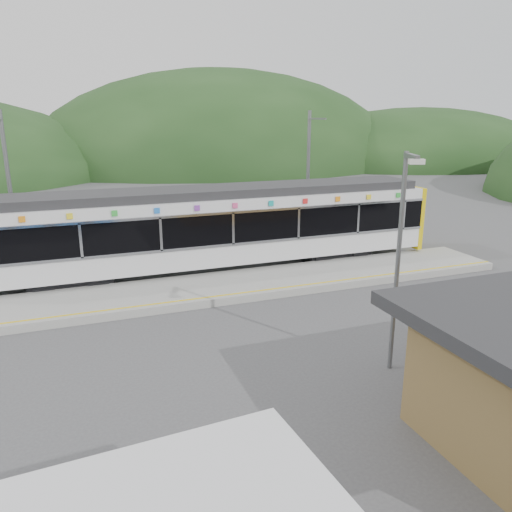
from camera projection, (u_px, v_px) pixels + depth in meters
name	position (u px, v px, depth m)	size (l,w,h in m)	color
ground	(231.00, 324.00, 16.70)	(120.00, 120.00, 0.00)	#4C4C4F
hills	(322.00, 264.00, 23.56)	(146.00, 149.00, 26.00)	#1E3D19
platform	(206.00, 289.00, 19.63)	(26.00, 3.20, 0.30)	#9E9E99
yellow_line	(215.00, 296.00, 18.42)	(26.00, 0.10, 0.01)	yellow
train	(212.00, 226.00, 21.91)	(20.44, 3.01, 3.74)	black
catenary_mast_west	(10.00, 192.00, 21.05)	(0.18, 1.80, 7.00)	slate
catenary_mast_east	(308.00, 178.00, 25.80)	(0.18, 1.80, 7.00)	slate
lamp_post	(402.00, 246.00, 12.77)	(0.48, 1.09, 5.90)	slate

